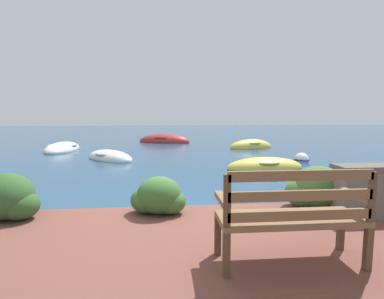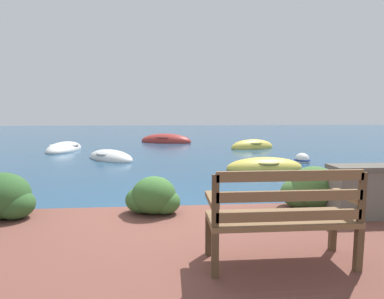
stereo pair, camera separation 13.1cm
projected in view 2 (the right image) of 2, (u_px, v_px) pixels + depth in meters
ground_plane at (167, 220)px, 4.62m from camera, size 80.00×80.00×0.00m
park_bench at (282, 215)px, 2.73m from camera, size 1.36×0.48×0.93m
hedge_clump_far_left at (1, 199)px, 4.02m from camera, size 0.92×0.66×0.62m
hedge_clump_left at (153, 197)px, 4.23m from camera, size 0.78×0.56×0.53m
hedge_clump_centre at (313, 190)px, 4.47m from camera, size 0.93×0.67×0.63m
rowboat_nearest at (264, 167)px, 8.87m from camera, size 2.34×1.02×0.62m
rowboat_mid at (110, 158)px, 10.80m from camera, size 2.29×2.35×0.61m
rowboat_far at (64, 149)px, 13.53m from camera, size 1.25×2.92×0.67m
rowboat_outer at (252, 147)px, 14.32m from camera, size 2.41×1.54×0.76m
rowboat_distant at (166, 141)px, 17.32m from camera, size 3.28×2.27×0.90m
mooring_buoy at (302, 160)px, 10.13m from camera, size 0.53×0.53×0.48m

